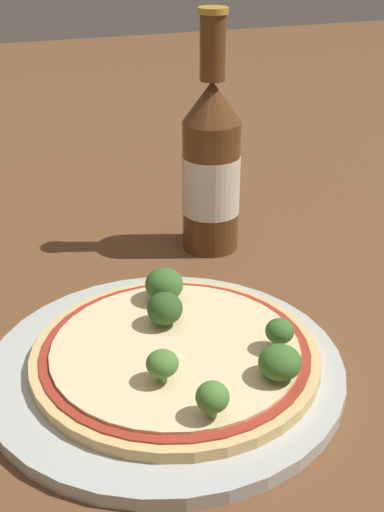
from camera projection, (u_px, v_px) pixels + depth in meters
name	position (u px, v px, depth m)	size (l,w,h in m)	color
ground_plane	(146.00, 385.00, 0.58)	(3.00, 3.00, 0.00)	brown
plate	(165.00, 369.00, 0.59)	(0.30, 0.30, 0.01)	#B2B7B2
pizza	(175.00, 354.00, 0.59)	(0.24, 0.24, 0.01)	tan
broccoli_floret_0	(164.00, 285.00, 0.65)	(0.03, 0.03, 0.03)	#6B8E51
broccoli_floret_1	(280.00, 332.00, 0.57)	(0.02, 0.02, 0.03)	#6B8E51
broccoli_floret_2	(165.00, 309.00, 0.61)	(0.03, 0.03, 0.03)	#6B8E51
broccoli_floret_3	(280.00, 362.00, 0.54)	(0.03, 0.03, 0.03)	#6B8E51
broccoli_floret_4	(162.00, 364.00, 0.54)	(0.03, 0.03, 0.03)	#6B8E51
broccoli_floret_5	(212.00, 398.00, 0.50)	(0.02, 0.02, 0.03)	#6B8E51
beer_bottle	(211.00, 166.00, 0.76)	(0.06, 0.06, 0.26)	#563319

